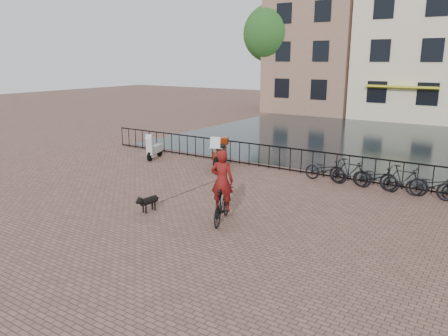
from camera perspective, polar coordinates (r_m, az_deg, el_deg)
The scene contains 15 objects.
ground at distance 12.22m, azimuth -7.93°, elevation -8.34°, with size 100.00×100.00×0.00m, color brown.
canal_water at distance 27.17m, azimuth 17.05°, elevation 3.67°, with size 20.00×20.00×0.00m, color black.
railing at distance 18.51m, azimuth 8.64°, elevation 1.05°, with size 20.00×0.05×1.02m.
canal_house_left at distance 41.27m, azimuth 12.80°, elevation 16.24°, with size 7.50×9.00×12.80m.
canal_house_mid at distance 39.03m, azimuth 24.13°, elevation 14.79°, with size 8.00×9.50×11.80m.
tree_far_left at distance 40.01m, azimuth 6.31°, elevation 17.04°, with size 5.04×5.04×9.27m.
cyclist at distance 12.54m, azimuth -0.26°, elevation -2.98°, with size 1.11×1.90×2.51m.
dog at distance 13.80m, azimuth -9.78°, elevation -4.50°, with size 0.35×0.85×0.56m.
motorcycle at distance 18.80m, azimuth -0.53°, elevation 2.30°, with size 1.34×2.24×1.58m.
scooter at distance 20.95m, azimuth -9.05°, elevation 2.97°, with size 0.81×1.46×1.30m.
parked_bike_0 at distance 17.31m, azimuth 13.16°, elevation -0.26°, with size 0.60×1.72×0.90m, color black.
parked_bike_1 at distance 17.01m, azimuth 16.16°, elevation -0.54°, with size 0.47×1.66×1.00m, color black.
parked_bike_2 at distance 16.77m, azimuth 19.23°, elevation -1.15°, with size 0.60×1.72×0.90m, color black.
parked_bike_3 at distance 16.56m, azimuth 22.40°, elevation -1.44°, with size 0.47×1.66×1.00m, color black.
parked_bike_4 at distance 16.43m, azimuth 25.62°, elevation -2.07°, with size 0.60×1.72×0.90m, color black.
Camera 1 is at (7.60, -8.36, 4.64)m, focal length 35.00 mm.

